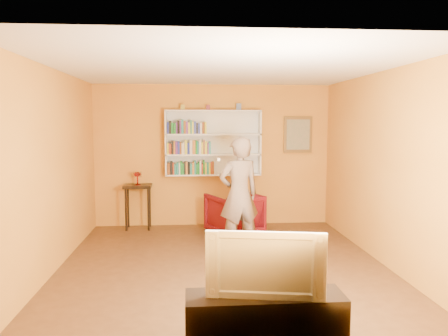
{
  "coord_description": "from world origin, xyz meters",
  "views": [
    {
      "loc": [
        -0.45,
        -5.87,
        1.99
      ],
      "look_at": [
        0.08,
        0.75,
        1.29
      ],
      "focal_mm": 35.0,
      "sensor_mm": 36.0,
      "label": 1
    }
  ],
  "objects_px": {
    "bookshelf": "(213,143)",
    "console_table": "(138,192)",
    "ruby_lustre": "(137,175)",
    "tv_cabinet": "(265,322)",
    "armchair": "(234,214)",
    "television": "(265,262)",
    "person": "(239,194)"
  },
  "relations": [
    {
      "from": "ruby_lustre",
      "to": "person",
      "type": "bearing_deg",
      "value": -41.79
    },
    {
      "from": "ruby_lustre",
      "to": "television",
      "type": "relative_size",
      "value": 0.24
    },
    {
      "from": "bookshelf",
      "to": "console_table",
      "type": "distance_m",
      "value": 1.69
    },
    {
      "from": "bookshelf",
      "to": "ruby_lustre",
      "type": "distance_m",
      "value": 1.54
    },
    {
      "from": "console_table",
      "to": "television",
      "type": "relative_size",
      "value": 0.82
    },
    {
      "from": "person",
      "to": "bookshelf",
      "type": "bearing_deg",
      "value": -95.33
    },
    {
      "from": "armchair",
      "to": "television",
      "type": "bearing_deg",
      "value": 64.24
    },
    {
      "from": "armchair",
      "to": "ruby_lustre",
      "type": "bearing_deg",
      "value": -44.05
    },
    {
      "from": "armchair",
      "to": "television",
      "type": "relative_size",
      "value": 0.82
    },
    {
      "from": "bookshelf",
      "to": "television",
      "type": "bearing_deg",
      "value": -87.61
    },
    {
      "from": "tv_cabinet",
      "to": "console_table",
      "type": "bearing_deg",
      "value": 109.65
    },
    {
      "from": "bookshelf",
      "to": "console_table",
      "type": "height_order",
      "value": "bookshelf"
    },
    {
      "from": "television",
      "to": "tv_cabinet",
      "type": "bearing_deg",
      "value": 0.0
    },
    {
      "from": "console_table",
      "to": "ruby_lustre",
      "type": "xyz_separation_m",
      "value": [
        0.0,
        -0.0,
        0.32
      ]
    },
    {
      "from": "television",
      "to": "person",
      "type": "bearing_deg",
      "value": 97.97
    },
    {
      "from": "armchair",
      "to": "tv_cabinet",
      "type": "xyz_separation_m",
      "value": [
        -0.13,
        -3.86,
        -0.13
      ]
    },
    {
      "from": "tv_cabinet",
      "to": "person",
      "type": "bearing_deg",
      "value": 87.88
    },
    {
      "from": "console_table",
      "to": "person",
      "type": "xyz_separation_m",
      "value": [
        1.72,
        -1.53,
        0.19
      ]
    },
    {
      "from": "console_table",
      "to": "tv_cabinet",
      "type": "xyz_separation_m",
      "value": [
        1.61,
        -4.5,
        -0.44
      ]
    },
    {
      "from": "tv_cabinet",
      "to": "bookshelf",
      "type": "bearing_deg",
      "value": 92.39
    },
    {
      "from": "person",
      "to": "television",
      "type": "distance_m",
      "value": 2.97
    },
    {
      "from": "console_table",
      "to": "armchair",
      "type": "bearing_deg",
      "value": -20.24
    },
    {
      "from": "console_table",
      "to": "armchair",
      "type": "distance_m",
      "value": 1.88
    },
    {
      "from": "console_table",
      "to": "ruby_lustre",
      "type": "height_order",
      "value": "ruby_lustre"
    },
    {
      "from": "console_table",
      "to": "ruby_lustre",
      "type": "distance_m",
      "value": 0.32
    },
    {
      "from": "ruby_lustre",
      "to": "armchair",
      "type": "relative_size",
      "value": 0.29
    },
    {
      "from": "tv_cabinet",
      "to": "armchair",
      "type": "bearing_deg",
      "value": 88.04
    },
    {
      "from": "bookshelf",
      "to": "tv_cabinet",
      "type": "xyz_separation_m",
      "value": [
        0.19,
        -4.66,
        -1.35
      ]
    },
    {
      "from": "ruby_lustre",
      "to": "tv_cabinet",
      "type": "bearing_deg",
      "value": -70.35
    },
    {
      "from": "armchair",
      "to": "tv_cabinet",
      "type": "relative_size",
      "value": 0.6
    },
    {
      "from": "ruby_lustre",
      "to": "armchair",
      "type": "xyz_separation_m",
      "value": [
        1.74,
        -0.64,
        -0.63
      ]
    },
    {
      "from": "armchair",
      "to": "tv_cabinet",
      "type": "bearing_deg",
      "value": 64.24
    }
  ]
}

